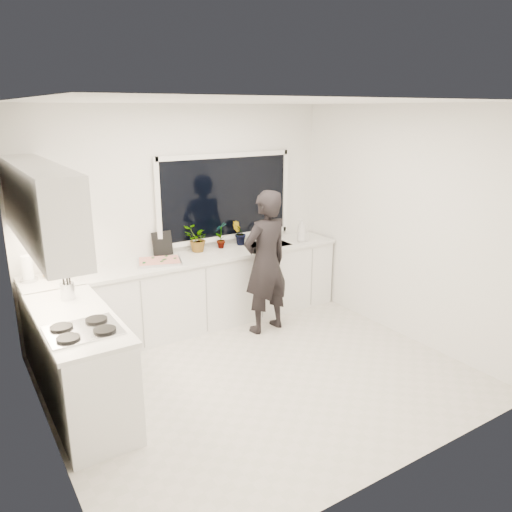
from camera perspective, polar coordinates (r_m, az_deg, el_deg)
floor at (r=5.29m, az=0.36°, el=-13.56°), size 4.00×3.50×0.02m
wall_back at (r=6.27m, az=-8.42°, el=4.42°), size 4.00×0.02×2.70m
wall_left at (r=4.08m, az=-24.05°, el=-3.41°), size 0.02×3.50×2.70m
wall_right at (r=6.06m, az=16.58°, el=3.50°), size 0.02×3.50×2.70m
ceiling at (r=4.58m, az=0.42°, el=17.36°), size 4.00×3.50×0.02m
window at (r=6.46m, az=-3.49°, el=6.74°), size 1.80×0.02×1.00m
base_cabinets_back at (r=6.25m, az=-6.89°, el=-4.25°), size 3.92×0.58×0.88m
base_cabinets_left at (r=4.81m, az=-19.41°, el=-11.77°), size 0.58×1.60×0.88m
countertop_back at (r=6.10m, az=-7.00°, el=-0.23°), size 3.94×0.62×0.04m
countertop_left at (r=4.62m, az=-19.95°, el=-6.71°), size 0.62×1.60×0.04m
upper_cabinets at (r=4.67m, az=-23.51°, el=5.37°), size 0.34×2.10×0.70m
sink at (r=6.61m, az=1.18°, el=0.94°), size 0.58×0.42×0.14m
faucet at (r=6.73m, az=0.25°, el=2.64°), size 0.03×0.03×0.22m
stovetop at (r=4.28m, az=-19.16°, el=-7.95°), size 0.56×0.48×0.03m
person at (r=5.97m, az=1.13°, el=-0.73°), size 0.68×0.49×1.75m
pizza_tray at (r=5.89m, az=-10.99°, el=-0.65°), size 0.59×0.51×0.03m
pizza at (r=5.89m, az=-11.00°, el=-0.49°), size 0.54×0.45×0.01m
watering_can at (r=6.77m, az=1.18°, el=2.32°), size 0.15×0.15×0.13m
paper_towel_roll at (r=5.66m, az=-24.66°, el=-1.38°), size 0.13×0.13×0.26m
knife_block at (r=5.73m, az=-22.54°, el=-1.13°), size 0.15×0.13×0.22m
utensil_crock at (r=5.00m, az=-20.73°, el=-3.77°), size 0.15×0.15×0.16m
picture_frame_large at (r=5.86m, az=-20.29°, el=-0.20°), size 0.22×0.08×0.28m
picture_frame_small at (r=6.15m, az=-10.66°, el=1.40°), size 0.25×0.03×0.30m
herb_plants at (r=6.32m, az=-5.30°, el=2.17°), size 0.86×0.28×0.34m
soap_bottles at (r=6.72m, az=5.31°, el=2.86°), size 0.19×0.18×0.32m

